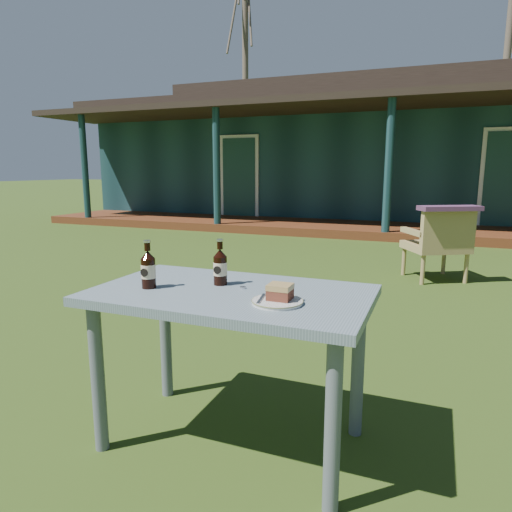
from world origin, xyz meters
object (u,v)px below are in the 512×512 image
at_px(plate, 277,302).
at_px(cola_bottle_near, 220,267).
at_px(cake_slice, 280,292).
at_px(armchair_left, 439,241).
at_px(cafe_table, 231,313).
at_px(cola_bottle_far, 148,269).

height_order(plate, cola_bottle_near, cola_bottle_near).
distance_m(plate, cake_slice, 0.04).
xyz_separation_m(plate, armchair_left, (0.61, 3.77, -0.28)).
bearing_deg(armchair_left, plate, -99.15).
bearing_deg(cake_slice, plate, -112.14).
height_order(cafe_table, cake_slice, cake_slice).
xyz_separation_m(plate, cola_bottle_far, (-0.61, 0.02, 0.08)).
distance_m(cake_slice, cola_bottle_near, 0.39).
bearing_deg(cola_bottle_far, cafe_table, 14.23).
relative_size(cafe_table, cola_bottle_near, 5.70).
bearing_deg(cola_bottle_near, cola_bottle_far, -147.88).
relative_size(plate, cake_slice, 2.22).
bearing_deg(cake_slice, cola_bottle_near, 153.47).
bearing_deg(armchair_left, cafe_table, -103.21).
relative_size(cake_slice, cola_bottle_far, 0.43).
xyz_separation_m(cake_slice, cola_bottle_far, (-0.62, 0.00, 0.04)).
relative_size(plate, cola_bottle_far, 0.95).
xyz_separation_m(cafe_table, armchair_left, (0.86, 3.66, -0.17)).
xyz_separation_m(cola_bottle_far, armchair_left, (1.22, 3.75, -0.35)).
relative_size(cola_bottle_near, cola_bottle_far, 0.98).
bearing_deg(plate, armchair_left, 80.85).
xyz_separation_m(cola_bottle_near, cola_bottle_far, (-0.27, -0.17, 0.00)).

